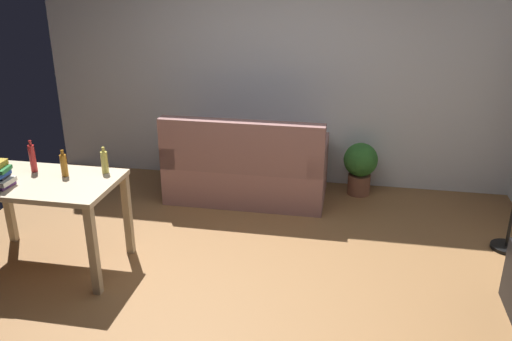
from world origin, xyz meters
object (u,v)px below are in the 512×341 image
object	(u,v)px
desk	(41,193)
bottle_red	(33,158)
bottle_amber	(64,165)
bottle_squat	(104,162)
couch	(247,170)
potted_plant	(360,165)

from	to	relation	value
desk	bottle_red	size ratio (longest dim) A/B	4.54
bottle_amber	bottle_red	bearing A→B (deg)	171.60
bottle_amber	bottle_squat	distance (m)	0.31
couch	bottle_squat	size ratio (longest dim) A/B	7.51
bottle_red	bottle_amber	size ratio (longest dim) A/B	1.21
couch	bottle_red	bearing A→B (deg)	45.23
potted_plant	bottle_squat	distance (m)	2.71
potted_plant	bottle_red	bearing A→B (deg)	-145.89
couch	bottle_amber	bearing A→B (deg)	52.50
desk	potted_plant	distance (m)	3.17
couch	bottle_squat	world-z (taller)	bottle_squat
couch	potted_plant	world-z (taller)	couch
couch	bottle_squat	distance (m)	1.73
desk	potted_plant	size ratio (longest dim) A/B	2.11
bottle_amber	bottle_squat	world-z (taller)	same
bottle_amber	potted_plant	bearing A→B (deg)	38.03
couch	potted_plant	size ratio (longest dim) A/B	2.87
desk	potted_plant	bearing A→B (deg)	37.85
couch	bottle_red	world-z (taller)	bottle_red
couch	bottle_amber	size ratio (longest dim) A/B	7.50
desk	bottle_amber	distance (m)	0.28
potted_plant	bottle_amber	size ratio (longest dim) A/B	2.61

